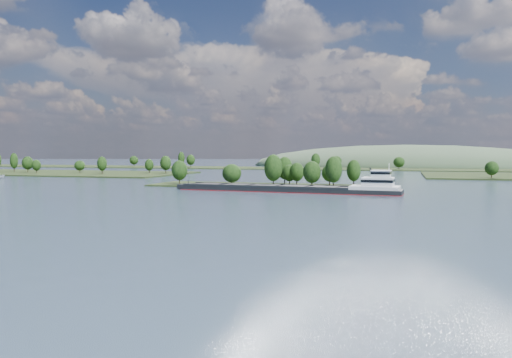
% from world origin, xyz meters
% --- Properties ---
extents(ground, '(1800.00, 1800.00, 0.00)m').
position_xyz_m(ground, '(0.00, 120.00, 0.00)').
color(ground, '#34445B').
rests_on(ground, ground).
extents(tree_island, '(100.00, 30.34, 14.57)m').
position_xyz_m(tree_island, '(5.21, 178.83, 3.87)').
color(tree_island, black).
rests_on(tree_island, ground).
extents(back_shoreline, '(900.00, 60.00, 15.39)m').
position_xyz_m(back_shoreline, '(7.47, 399.74, 0.71)').
color(back_shoreline, black).
rests_on(back_shoreline, ground).
extents(hill_west, '(320.00, 160.00, 44.00)m').
position_xyz_m(hill_west, '(60.00, 500.00, 0.00)').
color(hill_west, '#3F563B').
rests_on(hill_west, ground).
extents(cargo_barge, '(87.36, 17.10, 11.74)m').
position_xyz_m(cargo_barge, '(21.12, 154.16, 1.48)').
color(cargo_barge, black).
rests_on(cargo_barge, ground).
extents(motorboat, '(6.28, 3.70, 2.28)m').
position_xyz_m(motorboat, '(-156.70, 196.68, 1.14)').
color(motorboat, silver).
rests_on(motorboat, ground).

